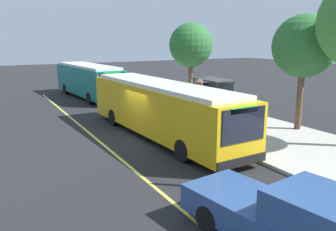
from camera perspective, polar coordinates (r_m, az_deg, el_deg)
The scene contains 12 objects.
ground_plane at distance 18.73m, azimuth -4.30°, elevation -3.69°, with size 120.00×120.00×0.00m, color #232326.
sidewalk_curb at distance 21.76m, azimuth 10.27°, elevation -1.36°, with size 44.00×6.40×0.15m, color #B7B2A8.
lane_stripe_center at distance 17.98m, azimuth -10.72°, elevation -4.55°, with size 36.00×0.14×0.01m, color #E0D64C.
transit_bus_main at distance 18.51m, azimuth -1.15°, elevation 1.31°, with size 12.68×3.24×2.95m.
transit_bus_second at distance 32.18m, azimuth -12.86°, elevation 5.75°, with size 10.75×3.41×2.95m.
pickup_truck at distance 9.34m, azimuth 19.06°, elevation -15.96°, with size 5.64×2.77×1.85m.
bus_shelter at distance 23.46m, azimuth 7.39°, elevation 4.31°, with size 2.90×1.60×2.48m.
waiting_bench at distance 23.59m, azimuth 6.94°, elevation 1.21°, with size 1.60×0.48×0.95m.
route_sign_post at distance 20.34m, azimuth 5.26°, elevation 3.23°, with size 0.44×0.08×2.80m.
pedestrian_commuter at distance 22.98m, azimuth 0.53°, elevation 2.23°, with size 0.24×0.40×1.69m.
street_tree_upstreet at distance 27.43m, azimuth 3.78°, elevation 11.37°, with size 3.37×3.37×6.26m.
street_tree_downstreet at distance 20.71m, azimuth 21.35°, elevation 10.46°, with size 3.43×3.43×6.38m.
Camera 1 is at (16.45, -7.30, 5.19)m, focal length 37.25 mm.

